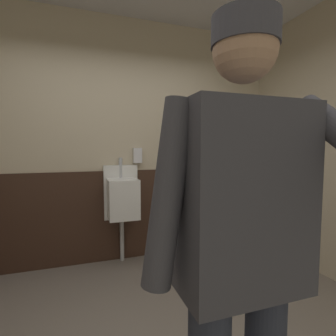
% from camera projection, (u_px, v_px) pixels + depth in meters
% --- Properties ---
extents(wall_back, '(4.68, 0.12, 2.88)m').
position_uv_depth(wall_back, '(114.00, 141.00, 3.15)').
color(wall_back, beige).
rests_on(wall_back, ground_plane).
extents(wainscot_band_back, '(4.08, 0.03, 1.08)m').
position_uv_depth(wainscot_band_back, '(116.00, 215.00, 3.15)').
color(wainscot_band_back, '#382319').
rests_on(wainscot_band_back, ground_plane).
extents(urinal_solo, '(0.40, 0.34, 1.24)m').
position_uv_depth(urinal_solo, '(123.00, 198.00, 3.01)').
color(urinal_solo, white).
rests_on(urinal_solo, ground_plane).
extents(person, '(0.63, 0.60, 1.76)m').
position_uv_depth(person, '(242.00, 250.00, 0.85)').
color(person, '#2D3342').
rests_on(person, ground_plane).
extents(soap_dispenser, '(0.10, 0.07, 0.18)m').
position_uv_depth(soap_dispenser, '(137.00, 155.00, 3.15)').
color(soap_dispenser, silver).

